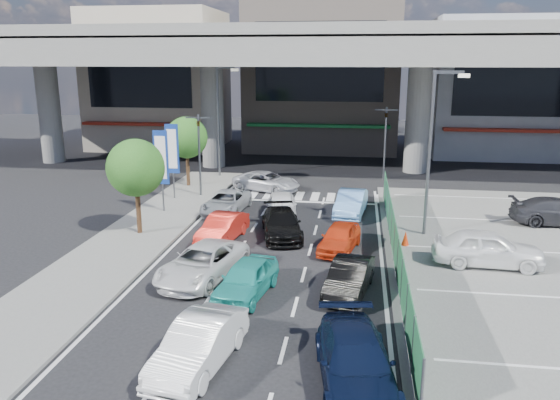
% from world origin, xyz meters
% --- Properties ---
extents(ground, '(120.00, 120.00, 0.00)m').
position_xyz_m(ground, '(0.00, 0.00, 0.00)').
color(ground, black).
rests_on(ground, ground).
extents(parking_lot, '(12.00, 28.00, 0.06)m').
position_xyz_m(parking_lot, '(11.00, 2.00, 0.03)').
color(parking_lot, '#5F5F5C').
rests_on(parking_lot, ground).
extents(sidewalk_left, '(4.00, 30.00, 0.12)m').
position_xyz_m(sidewalk_left, '(-7.00, 4.00, 0.06)').
color(sidewalk_left, '#5F5F5C').
rests_on(sidewalk_left, ground).
extents(fence_run, '(0.16, 22.00, 1.80)m').
position_xyz_m(fence_run, '(5.30, 1.00, 0.90)').
color(fence_run, '#216038').
rests_on(fence_run, ground).
extents(expressway, '(64.00, 14.00, 10.75)m').
position_xyz_m(expressway, '(0.00, 22.00, 8.76)').
color(expressway, slate).
rests_on(expressway, ground).
extents(building_west, '(12.00, 10.90, 13.00)m').
position_xyz_m(building_west, '(-16.00, 31.97, 6.49)').
color(building_west, '#A39684').
rests_on(building_west, ground).
extents(building_center, '(14.00, 10.90, 15.00)m').
position_xyz_m(building_center, '(0.00, 32.97, 7.49)').
color(building_center, gray).
rests_on(building_center, ground).
extents(building_east, '(12.00, 10.90, 12.00)m').
position_xyz_m(building_east, '(16.00, 31.97, 5.99)').
color(building_east, gray).
rests_on(building_east, ground).
extents(traffic_light_left, '(1.60, 1.24, 5.20)m').
position_xyz_m(traffic_light_left, '(-6.20, 12.00, 3.94)').
color(traffic_light_left, '#595B60').
rests_on(traffic_light_left, ground).
extents(traffic_light_right, '(1.60, 1.24, 5.20)m').
position_xyz_m(traffic_light_right, '(5.50, 19.00, 3.94)').
color(traffic_light_right, '#595B60').
rests_on(traffic_light_right, ground).
extents(street_lamp_right, '(1.65, 0.22, 8.00)m').
position_xyz_m(street_lamp_right, '(7.17, 6.00, 4.77)').
color(street_lamp_right, '#595B60').
rests_on(street_lamp_right, ground).
extents(street_lamp_left, '(1.65, 0.22, 8.00)m').
position_xyz_m(street_lamp_left, '(-6.33, 18.00, 4.77)').
color(street_lamp_left, '#595B60').
rests_on(street_lamp_left, ground).
extents(signboard_near, '(0.80, 0.14, 4.70)m').
position_xyz_m(signboard_near, '(-7.20, 7.99, 3.06)').
color(signboard_near, '#595B60').
rests_on(signboard_near, ground).
extents(signboard_far, '(0.80, 0.14, 4.70)m').
position_xyz_m(signboard_far, '(-7.60, 10.99, 3.06)').
color(signboard_far, '#595B60').
rests_on(signboard_far, ground).
extents(tree_near, '(2.80, 2.80, 4.80)m').
position_xyz_m(tree_near, '(-7.00, 4.00, 3.39)').
color(tree_near, '#382314').
rests_on(tree_near, ground).
extents(tree_far, '(2.80, 2.80, 4.80)m').
position_xyz_m(tree_far, '(-7.80, 14.50, 3.39)').
color(tree_far, '#382314').
rests_on(tree_far, ground).
extents(hatch_white_back_mid, '(2.12, 4.37, 1.38)m').
position_xyz_m(hatch_white_back_mid, '(-0.64, -7.22, 0.69)').
color(hatch_white_back_mid, white).
rests_on(hatch_white_back_mid, ground).
extents(minivan_navy_back, '(2.63, 4.99, 1.38)m').
position_xyz_m(minivan_navy_back, '(3.75, -7.49, 0.69)').
color(minivan_navy_back, black).
rests_on(minivan_navy_back, ground).
extents(sedan_white_mid_left, '(3.25, 5.18, 1.33)m').
position_xyz_m(sedan_white_mid_left, '(-2.33, -1.00, 0.67)').
color(sedan_white_mid_left, silver).
rests_on(sedan_white_mid_left, ground).
extents(taxi_teal_mid, '(2.19, 4.07, 1.32)m').
position_xyz_m(taxi_teal_mid, '(-0.29, -2.31, 0.66)').
color(taxi_teal_mid, teal).
rests_on(taxi_teal_mid, ground).
extents(hatch_black_mid_right, '(1.98, 3.98, 1.25)m').
position_xyz_m(hatch_black_mid_right, '(3.46, -1.58, 0.63)').
color(hatch_black_mid_right, black).
rests_on(hatch_black_mid_right, ground).
extents(taxi_orange_left, '(1.93, 4.05, 1.28)m').
position_xyz_m(taxi_orange_left, '(-2.69, 3.71, 0.64)').
color(taxi_orange_left, red).
rests_on(taxi_orange_left, ground).
extents(sedan_black_mid, '(2.77, 4.74, 1.29)m').
position_xyz_m(sedan_black_mid, '(0.02, 4.77, 0.65)').
color(sedan_black_mid, black).
rests_on(sedan_black_mid, ground).
extents(taxi_orange_right, '(2.14, 3.84, 1.24)m').
position_xyz_m(taxi_orange_right, '(2.92, 3.11, 0.62)').
color(taxi_orange_right, red).
rests_on(taxi_orange_right, ground).
extents(wagon_silver_front_left, '(2.32, 4.53, 1.22)m').
position_xyz_m(wagon_silver_front_left, '(-3.70, 8.58, 0.61)').
color(wagon_silver_front_left, '#B6B9BE').
rests_on(wagon_silver_front_left, ground).
extents(sedan_white_front_mid, '(2.18, 4.24, 1.38)m').
position_xyz_m(sedan_white_front_mid, '(-0.44, 8.01, 0.69)').
color(sedan_white_front_mid, white).
rests_on(sedan_white_front_mid, ground).
extents(kei_truck_front_right, '(1.93, 4.31, 1.37)m').
position_xyz_m(kei_truck_front_right, '(3.32, 9.14, 0.69)').
color(kei_truck_front_right, '#5D90CE').
rests_on(kei_truck_front_right, ground).
extents(crossing_wagon_silver, '(4.93, 3.52, 1.25)m').
position_xyz_m(crossing_wagon_silver, '(-2.32, 14.19, 0.62)').
color(crossing_wagon_silver, '#B5B6BE').
rests_on(crossing_wagon_silver, ground).
extents(parked_sedan_white, '(4.59, 2.06, 1.53)m').
position_xyz_m(parked_sedan_white, '(9.13, 2.00, 0.83)').
color(parked_sedan_white, white).
rests_on(parked_sedan_white, parking_lot).
extents(parked_sedan_dgrey, '(4.80, 1.96, 1.39)m').
position_xyz_m(parked_sedan_dgrey, '(14.11, 8.63, 0.76)').
color(parked_sedan_dgrey, '#2C2C31').
rests_on(parked_sedan_dgrey, parking_lot).
extents(traffic_cone, '(0.43, 0.43, 0.69)m').
position_xyz_m(traffic_cone, '(5.94, 4.12, 0.40)').
color(traffic_cone, red).
rests_on(traffic_cone, parking_lot).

